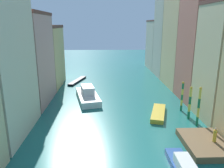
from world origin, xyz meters
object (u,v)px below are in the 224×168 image
(mooring_pole_0, at_px, (199,106))
(mooring_pole_2, at_px, (182,96))
(gondola_black, at_px, (77,81))
(mooring_pole_1, at_px, (190,102))
(waterfront_dock, at_px, (205,144))
(person_on_dock, at_px, (215,135))
(vaporetto_white, at_px, (88,95))
(motorboat_0, at_px, (158,113))

(mooring_pole_0, height_order, mooring_pole_2, mooring_pole_0)
(gondola_black, bearing_deg, mooring_pole_1, -50.07)
(waterfront_dock, bearing_deg, person_on_dock, -13.86)
(vaporetto_white, relative_size, gondola_black, 1.18)
(mooring_pole_2, xyz_separation_m, motorboat_0, (-3.89, -1.61, -2.05))
(mooring_pole_0, bearing_deg, mooring_pole_2, 93.00)
(person_on_dock, relative_size, motorboat_0, 0.24)
(mooring_pole_0, distance_m, vaporetto_white, 18.62)
(gondola_black, bearing_deg, mooring_pole_0, -52.46)
(waterfront_dock, distance_m, mooring_pole_0, 5.71)
(mooring_pole_0, xyz_separation_m, mooring_pole_1, (-0.26, 2.25, -0.28))
(person_on_dock, height_order, vaporetto_white, vaporetto_white)
(vaporetto_white, bearing_deg, mooring_pole_2, -21.28)
(mooring_pole_0, xyz_separation_m, mooring_pole_2, (-0.28, 5.28, -0.33))
(mooring_pole_0, bearing_deg, motorboat_0, 138.65)
(mooring_pole_2, bearing_deg, person_on_dock, -90.40)
(waterfront_dock, height_order, mooring_pole_0, mooring_pole_0)
(waterfront_dock, xyz_separation_m, motorboat_0, (-2.93, 8.74, -0.05))
(waterfront_dock, bearing_deg, vaporetto_white, 130.44)
(vaporetto_white, bearing_deg, mooring_pole_0, -36.37)
(mooring_pole_2, distance_m, motorboat_0, 4.69)
(mooring_pole_0, bearing_deg, gondola_black, 127.54)
(mooring_pole_1, relative_size, mooring_pole_2, 1.02)
(mooring_pole_2, relative_size, motorboat_0, 0.69)
(mooring_pole_0, xyz_separation_m, gondola_black, (-18.16, 23.63, -2.46))
(mooring_pole_1, relative_size, vaporetto_white, 0.49)
(person_on_dock, distance_m, motorboat_0, 9.81)
(gondola_black, bearing_deg, motorboat_0, -54.98)
(mooring_pole_1, bearing_deg, waterfront_dock, -97.59)
(mooring_pole_1, distance_m, gondola_black, 27.97)
(mooring_pole_2, relative_size, gondola_black, 0.56)
(person_on_dock, bearing_deg, vaporetto_white, 131.84)
(person_on_dock, xyz_separation_m, mooring_pole_2, (0.07, 10.57, 0.90))
(mooring_pole_1, bearing_deg, mooring_pole_2, 90.30)
(waterfront_dock, bearing_deg, mooring_pole_1, 82.41)
(mooring_pole_1, height_order, gondola_black, mooring_pole_1)
(person_on_dock, distance_m, mooring_pole_1, 7.60)
(mooring_pole_0, distance_m, gondola_black, 29.91)
(waterfront_dock, height_order, mooring_pole_1, mooring_pole_1)
(person_on_dock, distance_m, gondola_black, 33.99)
(waterfront_dock, relative_size, gondola_black, 0.75)
(mooring_pole_2, xyz_separation_m, vaporetto_white, (-14.64, 5.70, -1.53))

